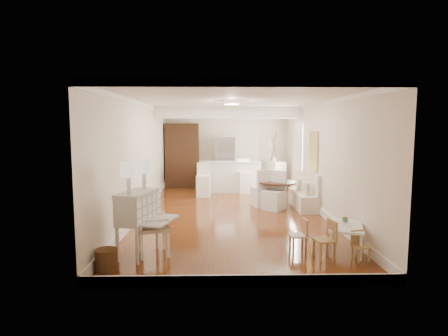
{
  "coord_description": "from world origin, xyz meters",
  "views": [
    {
      "loc": [
        -0.36,
        -9.39,
        2.2
      ],
      "look_at": [
        -0.17,
        0.3,
        1.12
      ],
      "focal_mm": 30.0,
      "sensor_mm": 36.0,
      "label": 1
    }
  ],
  "objects_px": {
    "pantry_cabinet": "(182,155)",
    "sideboard": "(273,175)",
    "bar_stool_right": "(244,176)",
    "kids_table": "(345,238)",
    "kids_chair_b": "(298,235)",
    "slip_chair_near": "(274,191)",
    "secretary_bureau": "(138,224)",
    "bar_stool_left": "(203,180)",
    "kids_chair_c": "(361,246)",
    "dining_table": "(276,194)",
    "breakfast_counter": "(230,177)",
    "gustavian_armchair": "(153,227)",
    "slip_chair_far": "(262,188)",
    "kids_chair_a": "(324,239)",
    "wicker_basket": "(106,260)",
    "fridge": "(235,162)"
  },
  "relations": [
    {
      "from": "kids_chair_b",
      "to": "bar_stool_left",
      "type": "distance_m",
      "value": 5.53
    },
    {
      "from": "wicker_basket",
      "to": "slip_chair_far",
      "type": "xyz_separation_m",
      "value": [
        2.95,
        4.62,
        0.35
      ]
    },
    {
      "from": "pantry_cabinet",
      "to": "sideboard",
      "type": "xyz_separation_m",
      "value": [
        3.27,
        -0.39,
        -0.67
      ]
    },
    {
      "from": "kids_chair_c",
      "to": "slip_chair_near",
      "type": "height_order",
      "value": "slip_chair_near"
    },
    {
      "from": "kids_chair_a",
      "to": "dining_table",
      "type": "distance_m",
      "value": 4.01
    },
    {
      "from": "dining_table",
      "to": "slip_chair_far",
      "type": "xyz_separation_m",
      "value": [
        -0.38,
        0.14,
        0.17
      ]
    },
    {
      "from": "wicker_basket",
      "to": "bar_stool_right",
      "type": "relative_size",
      "value": 0.3
    },
    {
      "from": "slip_chair_near",
      "to": "pantry_cabinet",
      "type": "height_order",
      "value": "pantry_cabinet"
    },
    {
      "from": "slip_chair_far",
      "to": "sideboard",
      "type": "height_order",
      "value": "slip_chair_far"
    },
    {
      "from": "gustavian_armchair",
      "to": "kids_table",
      "type": "height_order",
      "value": "gustavian_armchair"
    },
    {
      "from": "bar_stool_left",
      "to": "kids_chair_b",
      "type": "bearing_deg",
      "value": -68.28
    },
    {
      "from": "kids_chair_c",
      "to": "breakfast_counter",
      "type": "distance_m",
      "value": 6.87
    },
    {
      "from": "wicker_basket",
      "to": "pantry_cabinet",
      "type": "bearing_deg",
      "value": 86.79
    },
    {
      "from": "gustavian_armchair",
      "to": "kids_chair_a",
      "type": "distance_m",
      "value": 2.9
    },
    {
      "from": "secretary_bureau",
      "to": "pantry_cabinet",
      "type": "bearing_deg",
      "value": 103.85
    },
    {
      "from": "bar_stool_left",
      "to": "bar_stool_right",
      "type": "distance_m",
      "value": 1.49
    },
    {
      "from": "dining_table",
      "to": "slip_chair_near",
      "type": "xyz_separation_m",
      "value": [
        -0.12,
        -0.32,
        0.16
      ]
    },
    {
      "from": "kids_table",
      "to": "slip_chair_near",
      "type": "xyz_separation_m",
      "value": [
        -0.75,
        3.34,
        0.28
      ]
    },
    {
      "from": "kids_chair_a",
      "to": "kids_chair_b",
      "type": "distance_m",
      "value": 0.52
    },
    {
      "from": "kids_table",
      "to": "kids_chair_b",
      "type": "xyz_separation_m",
      "value": [
        -0.83,
        0.02,
        0.06
      ]
    },
    {
      "from": "dining_table",
      "to": "bar_stool_right",
      "type": "relative_size",
      "value": 0.92
    },
    {
      "from": "secretary_bureau",
      "to": "kids_chair_a",
      "type": "relative_size",
      "value": 1.69
    },
    {
      "from": "wicker_basket",
      "to": "slip_chair_near",
      "type": "bearing_deg",
      "value": 52.37
    },
    {
      "from": "secretary_bureau",
      "to": "bar_stool_left",
      "type": "xyz_separation_m",
      "value": [
        0.93,
        5.37,
        -0.03
      ]
    },
    {
      "from": "secretary_bureau",
      "to": "kids_chair_c",
      "type": "distance_m",
      "value": 3.73
    },
    {
      "from": "bar_stool_right",
      "to": "sideboard",
      "type": "height_order",
      "value": "bar_stool_right"
    },
    {
      "from": "gustavian_armchair",
      "to": "secretary_bureau",
      "type": "bearing_deg",
      "value": 81.83
    },
    {
      "from": "slip_chair_near",
      "to": "breakfast_counter",
      "type": "distance_m",
      "value": 2.98
    },
    {
      "from": "kids_table",
      "to": "breakfast_counter",
      "type": "bearing_deg",
      "value": 106.39
    },
    {
      "from": "wicker_basket",
      "to": "bar_stool_left",
      "type": "relative_size",
      "value": 0.32
    },
    {
      "from": "secretary_bureau",
      "to": "gustavian_armchair",
      "type": "height_order",
      "value": "secretary_bureau"
    },
    {
      "from": "kids_chair_c",
      "to": "dining_table",
      "type": "xyz_separation_m",
      "value": [
        -0.73,
        4.13,
        0.1
      ]
    },
    {
      "from": "kids_chair_c",
      "to": "dining_table",
      "type": "height_order",
      "value": "dining_table"
    },
    {
      "from": "sideboard",
      "to": "slip_chair_far",
      "type": "bearing_deg",
      "value": -126.4
    },
    {
      "from": "slip_chair_near",
      "to": "secretary_bureau",
      "type": "bearing_deg",
      "value": -90.66
    },
    {
      "from": "breakfast_counter",
      "to": "wicker_basket",
      "type": "bearing_deg",
      "value": -107.21
    },
    {
      "from": "slip_chair_far",
      "to": "fridge",
      "type": "xyz_separation_m",
      "value": [
        -0.6,
        3.38,
        0.38
      ]
    },
    {
      "from": "slip_chair_far",
      "to": "gustavian_armchair",
      "type": "bearing_deg",
      "value": 41.38
    },
    {
      "from": "wicker_basket",
      "to": "kids_table",
      "type": "bearing_deg",
      "value": 11.73
    },
    {
      "from": "kids_chair_c",
      "to": "sideboard",
      "type": "distance_m",
      "value": 7.3
    },
    {
      "from": "dining_table",
      "to": "fridge",
      "type": "distance_m",
      "value": 3.69
    },
    {
      "from": "kids_chair_a",
      "to": "fridge",
      "type": "height_order",
      "value": "fridge"
    },
    {
      "from": "pantry_cabinet",
      "to": "fridge",
      "type": "bearing_deg",
      "value": -0.9
    },
    {
      "from": "kids_chair_c",
      "to": "bar_stool_right",
      "type": "xyz_separation_m",
      "value": [
        -1.44,
        6.35,
        0.31
      ]
    },
    {
      "from": "kids_table",
      "to": "bar_stool_left",
      "type": "relative_size",
      "value": 0.9
    },
    {
      "from": "pantry_cabinet",
      "to": "breakfast_counter",
      "type": "bearing_deg",
      "value": -32.43
    },
    {
      "from": "kids_chair_c",
      "to": "pantry_cabinet",
      "type": "distance_m",
      "value": 8.53
    },
    {
      "from": "kids_chair_b",
      "to": "slip_chair_near",
      "type": "height_order",
      "value": "slip_chair_near"
    },
    {
      "from": "slip_chair_near",
      "to": "fridge",
      "type": "height_order",
      "value": "fridge"
    },
    {
      "from": "bar_stool_right",
      "to": "sideboard",
      "type": "relative_size",
      "value": 1.11
    }
  ]
}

